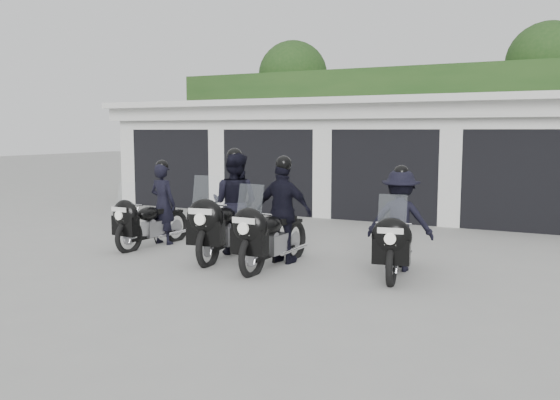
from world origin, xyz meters
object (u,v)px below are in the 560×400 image
at_px(police_bike_b, 230,209).
at_px(police_bike_c, 278,218).
at_px(police_bike_d, 399,226).
at_px(police_bike_a, 153,211).

height_order(police_bike_b, police_bike_c, police_bike_b).
xyz_separation_m(police_bike_b, police_bike_c, (1.08, -0.27, -0.04)).
bearing_deg(police_bike_d, police_bike_b, 173.21).
height_order(police_bike_c, police_bike_d, police_bike_c).
bearing_deg(police_bike_c, police_bike_d, 13.36).
relative_size(police_bike_a, police_bike_b, 0.87).
xyz_separation_m(police_bike_c, police_bike_d, (1.87, 0.38, -0.05)).
height_order(police_bike_a, police_bike_b, police_bike_b).
distance_m(police_bike_b, police_bike_c, 1.11).
bearing_deg(police_bike_a, police_bike_d, 4.99).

